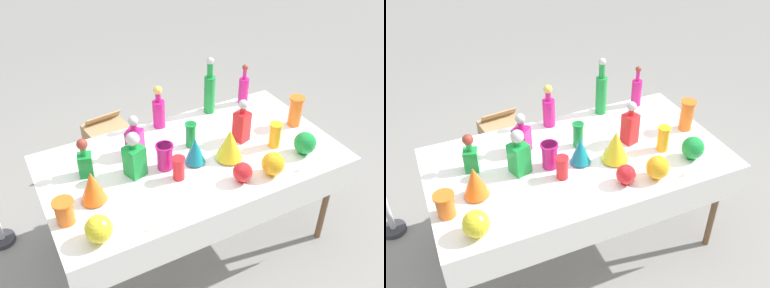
{
  "view_description": "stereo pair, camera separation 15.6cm",
  "coord_description": "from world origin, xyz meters",
  "views": [
    {
      "loc": [
        -1.01,
        -1.9,
        2.39
      ],
      "look_at": [
        0.0,
        0.0,
        0.86
      ],
      "focal_mm": 40.0,
      "sensor_mm": 36.0,
      "label": 1
    },
    {
      "loc": [
        -0.87,
        -1.97,
        2.39
      ],
      "look_at": [
        0.0,
        0.0,
        0.86
      ],
      "focal_mm": 40.0,
      "sensor_mm": 36.0,
      "label": 2
    }
  ],
  "objects": [
    {
      "name": "fluted_vase_0",
      "position": [
        -0.01,
        -0.06,
        0.85
      ],
      "size": [
        0.13,
        0.13,
        0.18
      ],
      "color": "teal",
      "rests_on": "display_table"
    },
    {
      "name": "slender_vase_2",
      "position": [
        -0.84,
        -0.19,
        0.84
      ],
      "size": [
        0.11,
        0.11,
        0.14
      ],
      "color": "orange",
      "rests_on": "display_table"
    },
    {
      "name": "tall_bottle_1",
      "position": [
        -0.03,
        0.42,
        0.89
      ],
      "size": [
        0.09,
        0.09,
        0.31
      ],
      "color": "#C61972",
      "rests_on": "display_table"
    },
    {
      "name": "square_decanter_0",
      "position": [
        -0.63,
        0.14,
        0.87
      ],
      "size": [
        0.1,
        0.1,
        0.25
      ],
      "color": "#198C38",
      "rests_on": "display_table"
    },
    {
      "name": "round_bowl_2",
      "position": [
        -0.73,
        -0.39,
        0.84
      ],
      "size": [
        0.14,
        0.14,
        0.15
      ],
      "color": "yellow",
      "rests_on": "display_table"
    },
    {
      "name": "display_table",
      "position": [
        0.0,
        -0.03,
        0.71
      ],
      "size": [
        1.87,
        1.02,
        0.76
      ],
      "color": "white",
      "rests_on": "ground"
    },
    {
      "name": "ground_plane",
      "position": [
        0.0,
        0.0,
        0.0
      ],
      "size": [
        40.0,
        40.0,
        0.0
      ],
      "primitive_type": "plane",
      "color": "gray"
    },
    {
      "name": "round_bowl_1",
      "position": [
        0.34,
        -0.37,
        0.84
      ],
      "size": [
        0.14,
        0.14,
        0.15
      ],
      "color": "orange",
      "rests_on": "display_table"
    },
    {
      "name": "slender_vase_3",
      "position": [
        0.53,
        -0.15,
        0.85
      ],
      "size": [
        0.08,
        0.08,
        0.17
      ],
      "color": "orange",
      "rests_on": "display_table"
    },
    {
      "name": "fluted_vase_2",
      "position": [
        -0.66,
        -0.1,
        0.86
      ],
      "size": [
        0.15,
        0.15,
        0.2
      ],
      "color": "orange",
      "rests_on": "display_table"
    },
    {
      "name": "slender_vase_5",
      "position": [
        -0.17,
        -0.15,
        0.84
      ],
      "size": [
        0.08,
        0.08,
        0.15
      ],
      "color": "red",
      "rests_on": "display_table"
    },
    {
      "name": "price_tag_left",
      "position": [
        0.63,
        -0.45,
        0.78
      ],
      "size": [
        0.06,
        0.02,
        0.03
      ],
      "primitive_type": "cube",
      "rotation": [
        -0.21,
        0.0,
        -0.14
      ],
      "color": "white",
      "rests_on": "display_table"
    },
    {
      "name": "square_decanter_3",
      "position": [
        -0.38,
        0.01,
        0.89
      ],
      "size": [
        0.13,
        0.13,
        0.3
      ],
      "color": "#198C38",
      "rests_on": "display_table"
    },
    {
      "name": "round_bowl_0",
      "position": [
        0.15,
        -0.34,
        0.83
      ],
      "size": [
        0.12,
        0.12,
        0.12
      ],
      "color": "red",
      "rests_on": "display_table"
    },
    {
      "name": "slender_vase_1",
      "position": [
        0.81,
        0.0,
        0.88
      ],
      "size": [
        0.11,
        0.11,
        0.22
      ],
      "color": "orange",
      "rests_on": "display_table"
    },
    {
      "name": "square_decanter_2",
      "position": [
        -0.3,
        0.2,
        0.88
      ],
      "size": [
        0.13,
        0.13,
        0.28
      ],
      "color": "#C61972",
      "rests_on": "display_table"
    },
    {
      "name": "tall_bottle_0",
      "position": [
        0.67,
        0.43,
        0.88
      ],
      "size": [
        0.08,
        0.08,
        0.31
      ],
      "color": "#C61972",
      "rests_on": "display_table"
    },
    {
      "name": "fluted_vase_1",
      "position": [
        0.2,
        -0.12,
        0.87
      ],
      "size": [
        0.17,
        0.17,
        0.21
      ],
      "color": "yellow",
      "rests_on": "display_table"
    },
    {
      "name": "square_decanter_1",
      "position": [
        0.38,
        0.02,
        0.89
      ],
      "size": [
        0.11,
        0.11,
        0.3
      ],
      "color": "red",
      "rests_on": "display_table"
    },
    {
      "name": "round_bowl_3",
      "position": [
        0.65,
        -0.3,
        0.84
      ],
      "size": [
        0.14,
        0.14,
        0.15
      ],
      "color": "#198C38",
      "rests_on": "display_table"
    },
    {
      "name": "slender_vase_4",
      "position": [
        -0.19,
        -0.02,
        0.85
      ],
      "size": [
        0.11,
        0.11,
        0.17
      ],
      "color": "#C61972",
      "rests_on": "display_table"
    },
    {
      "name": "slender_vase_0",
      "position": [
        0.05,
        0.11,
        0.85
      ],
      "size": [
        0.08,
        0.08,
        0.17
      ],
      "color": "#198C38",
      "rests_on": "display_table"
    },
    {
      "name": "tall_bottle_2",
      "position": [
        0.37,
        0.43,
        0.94
      ],
      "size": [
        0.08,
        0.08,
        0.43
      ],
      "color": "#198C38",
      "rests_on": "display_table"
    },
    {
      "name": "cardboard_box_behind_left",
      "position": [
        -0.19,
        1.23,
        0.17
      ],
      "size": [
        0.4,
        0.4,
        0.42
      ],
      "color": "tan",
      "rests_on": "ground"
    },
    {
      "name": "cardboard_box_behind_right",
      "position": [
        -0.34,
        0.99,
        0.13
      ],
      "size": [
        0.49,
        0.47,
        0.35
      ],
      "color": "tan",
      "rests_on": "ground"
    },
    {
      "name": "price_tag_center",
      "position": [
        -0.47,
        -0.45,
        0.78
      ],
      "size": [
        0.06,
        0.02,
        0.04
      ],
      "primitive_type": "cube",
      "rotation": [
        -0.21,
        0.0,
        -0.15
      ],
      "color": "white",
      "rests_on": "display_table"
    },
    {
      "name": "price_tag_right",
      "position": [
        0.53,
        -0.43,
        0.78
      ],
      "size": [
        0.05,
        0.02,
        0.04
      ],
      "primitive_type": "cube",
      "rotation": [
        -0.21,
        0.0,
        0.21
      ],
      "color": "white",
      "rests_on": "display_table"
    }
  ]
}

